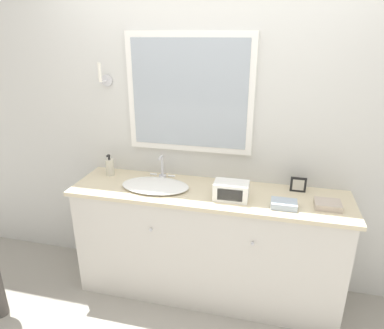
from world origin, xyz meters
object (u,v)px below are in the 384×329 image
object	(u,v)px
sink_basin	(155,185)
appliance_box	(231,191)
soap_bottle	(110,167)
picture_frame	(298,185)

from	to	relation	value
sink_basin	appliance_box	size ratio (longest dim) A/B	2.16
sink_basin	soap_bottle	world-z (taller)	sink_basin
appliance_box	picture_frame	size ratio (longest dim) A/B	2.13
appliance_box	picture_frame	xyz separation A→B (m)	(0.45, 0.23, -0.01)
soap_bottle	appliance_box	bearing A→B (deg)	-11.04
soap_bottle	picture_frame	bearing A→B (deg)	1.32
soap_bottle	sink_basin	bearing A→B (deg)	-17.84
soap_bottle	picture_frame	size ratio (longest dim) A/B	1.59
picture_frame	soap_bottle	bearing A→B (deg)	-178.68
sink_basin	soap_bottle	distance (m)	0.46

